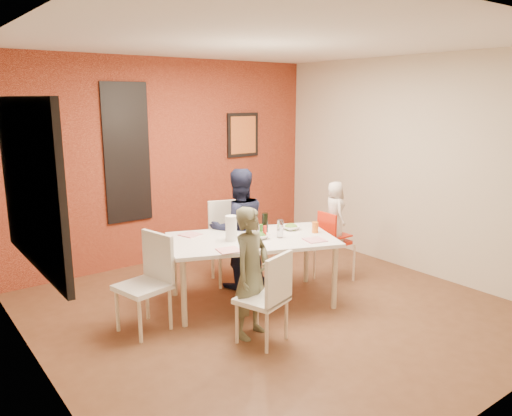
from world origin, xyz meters
TOP-DOWN VIEW (x-y plane):
  - ground at (0.00, 0.00)m, footprint 4.50×4.50m
  - ceiling at (0.00, 0.00)m, footprint 4.50×4.50m
  - wall_back at (0.00, 2.25)m, footprint 4.50×0.02m
  - wall_front at (0.00, -2.25)m, footprint 4.50×0.02m
  - wall_left at (-2.25, 0.00)m, footprint 0.02×4.50m
  - wall_right at (2.25, 0.00)m, footprint 0.02×4.50m
  - brick_accent_wall at (0.00, 2.23)m, footprint 4.50×0.02m
  - picture_window_frame at (-2.22, 0.20)m, footprint 0.05×1.70m
  - picture_window_pane at (-2.21, 0.20)m, footprint 0.02×1.55m
  - glassblock_strip at (-0.60, 2.21)m, footprint 0.55×0.03m
  - glassblock_surround at (-0.60, 2.21)m, footprint 0.60×0.03m
  - art_print_frame at (1.20, 2.21)m, footprint 0.54×0.03m
  - art_print_canvas at (1.20, 2.19)m, footprint 0.44×0.01m
  - dining_table at (-0.04, 0.32)m, footprint 1.97×1.53m
  - chair_near at (-0.48, -0.53)m, footprint 0.50×0.50m
  - chair_far at (0.15, 1.04)m, footprint 0.57×0.57m
  - chair_left at (-1.19, 0.41)m, footprint 0.51×0.51m
  - high_chair at (1.11, 0.25)m, footprint 0.37×0.37m
  - child_near at (-0.51, -0.30)m, footprint 0.52×0.43m
  - child_far at (0.12, 0.80)m, footprint 0.80×0.70m
  - toddler at (1.13, 0.25)m, footprint 0.34×0.41m
  - plate_near_left at (-0.49, 0.09)m, footprint 0.25×0.25m
  - plate_far_mid at (0.21, 0.67)m, footprint 0.29×0.29m
  - plate_near_right at (0.43, -0.15)m, footprint 0.24×0.24m
  - plate_far_left at (-0.51, 0.82)m, footprint 0.24×0.24m
  - salad_bowl_a at (0.01, 0.26)m, footprint 0.22×0.22m
  - salad_bowl_b at (0.52, 0.33)m, footprint 0.21×0.21m
  - wine_bottle at (0.14, 0.32)m, footprint 0.07×0.07m
  - wine_glass_a at (-0.15, 0.12)m, footprint 0.08×0.08m
  - wine_glass_b at (0.21, 0.16)m, footprint 0.07×0.07m
  - paper_towel_roll at (-0.27, 0.37)m, footprint 0.12×0.12m
  - condiment_red at (0.06, 0.22)m, footprint 0.04×0.04m
  - condiment_green at (0.06, 0.29)m, footprint 0.04×0.04m
  - condiment_brown at (-0.01, 0.37)m, footprint 0.03×0.03m
  - sippy_cup at (0.65, 0.07)m, footprint 0.07×0.07m

SIDE VIEW (x-z plane):
  - ground at x=0.00m, z-range 0.00..0.00m
  - chair_near at x=-0.48m, z-range 0.05..0.91m
  - high_chair at x=1.11m, z-range 0.09..0.95m
  - chair_left at x=-1.19m, z-range 0.05..0.99m
  - chair_far at x=0.15m, z-range 0.06..1.03m
  - child_near at x=-0.51m, z-range 0.00..1.23m
  - dining_table at x=-0.04m, z-range 0.30..1.02m
  - child_far at x=0.12m, z-range 0.00..1.40m
  - plate_far_left at x=-0.51m, z-range 0.72..0.73m
  - plate_near_right at x=0.43m, z-range 0.72..0.73m
  - plate_near_left at x=-0.49m, z-range 0.72..0.73m
  - plate_far_mid at x=0.21m, z-range 0.72..0.74m
  - salad_bowl_b at x=0.52m, z-range 0.72..0.77m
  - salad_bowl_a at x=0.01m, z-range 0.72..0.77m
  - sippy_cup at x=0.65m, z-range 0.72..0.84m
  - condiment_brown at x=-0.01m, z-range 0.72..0.86m
  - condiment_red at x=0.06m, z-range 0.72..0.86m
  - condiment_green at x=0.06m, z-range 0.72..0.86m
  - wine_glass_b at x=0.21m, z-range 0.72..0.92m
  - wine_glass_a at x=-0.15m, z-range 0.72..0.94m
  - wine_bottle at x=0.14m, z-range 0.72..0.97m
  - paper_towel_roll at x=-0.27m, z-range 0.72..0.99m
  - toddler at x=1.13m, z-range 0.51..1.22m
  - wall_back at x=0.00m, z-range 0.00..2.70m
  - wall_front at x=0.00m, z-range 0.00..2.70m
  - wall_left at x=-2.25m, z-range 0.00..2.70m
  - wall_right at x=2.25m, z-range 0.00..2.70m
  - brick_accent_wall at x=0.00m, z-range 0.00..2.70m
  - glassblock_strip at x=-0.60m, z-range 0.65..2.35m
  - glassblock_surround at x=-0.60m, z-range 0.62..2.38m
  - picture_window_frame at x=-2.22m, z-range 0.90..2.20m
  - picture_window_pane at x=-2.21m, z-range 0.98..2.12m
  - art_print_frame at x=1.20m, z-range 1.33..1.97m
  - art_print_canvas at x=1.20m, z-range 1.38..1.92m
  - ceiling at x=0.00m, z-range 2.69..2.71m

